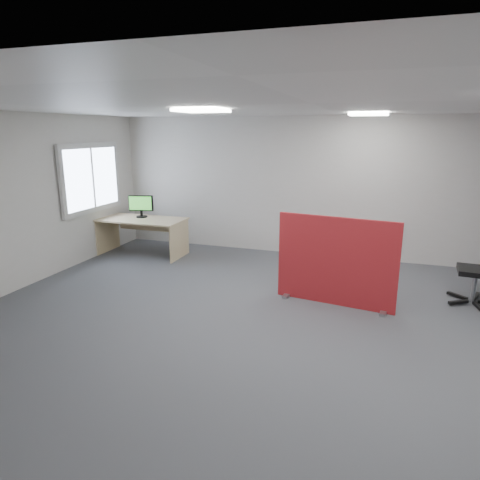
# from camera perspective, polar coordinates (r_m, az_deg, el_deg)

# --- Properties ---
(floor) EXTENTS (9.00, 9.00, 0.00)m
(floor) POSITION_cam_1_polar(r_m,az_deg,el_deg) (5.43, 8.34, -12.21)
(floor) COLOR #56595E
(floor) RESTS_ON ground
(ceiling) EXTENTS (9.00, 7.00, 0.02)m
(ceiling) POSITION_cam_1_polar(r_m,az_deg,el_deg) (4.87, 9.53, 17.53)
(ceiling) COLOR white
(ceiling) RESTS_ON wall_back
(wall_back) EXTENTS (9.00, 0.02, 2.70)m
(wall_back) POSITION_cam_1_polar(r_m,az_deg,el_deg) (8.41, 12.99, 6.72)
(wall_back) COLOR silver
(wall_back) RESTS_ON floor
(wall_front) EXTENTS (9.00, 0.02, 2.70)m
(wall_front) POSITION_cam_1_polar(r_m,az_deg,el_deg) (1.86, -11.21, -20.95)
(wall_front) COLOR silver
(wall_front) RESTS_ON floor
(wall_left) EXTENTS (0.02, 7.00, 2.70)m
(wall_left) POSITION_cam_1_polar(r_m,az_deg,el_deg) (7.22, -29.07, 4.07)
(wall_left) COLOR silver
(wall_left) RESTS_ON floor
(window) EXTENTS (0.06, 1.70, 1.30)m
(window) POSITION_cam_1_polar(r_m,az_deg,el_deg) (8.62, -19.19, 7.81)
(window) COLOR white
(window) RESTS_ON wall_left
(ceiling_lights) EXTENTS (4.10, 4.10, 0.04)m
(ceiling_lights) POSITION_cam_1_polar(r_m,az_deg,el_deg) (5.49, 14.26, 16.60)
(ceiling_lights) COLOR white
(ceiling_lights) RESTS_ON ceiling
(red_divider) EXTENTS (1.68, 0.30, 1.27)m
(red_divider) POSITION_cam_1_polar(r_m,az_deg,el_deg) (6.15, 12.64, -2.92)
(red_divider) COLOR #AD2416
(red_divider) RESTS_ON floor
(second_desk) EXTENTS (1.69, 0.85, 0.73)m
(second_desk) POSITION_cam_1_polar(r_m,az_deg,el_deg) (8.74, -12.81, 1.72)
(second_desk) COLOR #D7C18A
(second_desk) RESTS_ON floor
(monitor_second) EXTENTS (0.48, 0.22, 0.44)m
(monitor_second) POSITION_cam_1_polar(r_m,az_deg,el_deg) (8.79, -13.05, 4.53)
(monitor_second) COLOR black
(monitor_second) RESTS_ON second_desk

